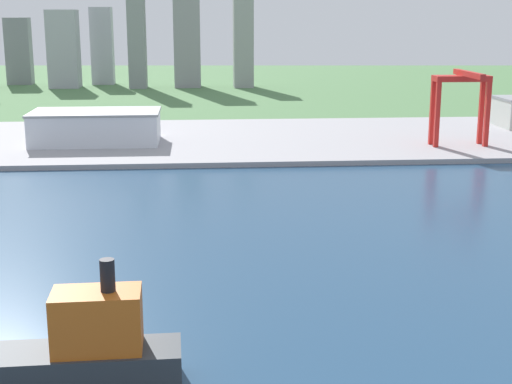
% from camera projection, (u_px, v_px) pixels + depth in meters
% --- Properties ---
extents(ground_plane, '(2400.00, 2400.00, 0.00)m').
position_uv_depth(ground_plane, '(184.00, 252.00, 215.08)').
color(ground_plane, '#4C7746').
extents(water_bay, '(840.00, 360.00, 0.15)m').
position_uv_depth(water_bay, '(180.00, 340.00, 156.88)').
color(water_bay, navy).
rests_on(water_bay, ground).
extents(industrial_pier, '(840.00, 140.00, 2.50)m').
position_uv_depth(industrial_pier, '(189.00, 140.00, 399.05)').
color(industrial_pier, '#9B989D').
rests_on(industrial_pier, ground).
extents(container_barge, '(44.47, 12.49, 24.37)m').
position_uv_depth(container_barge, '(71.00, 354.00, 135.27)').
color(container_barge, '#2D3338').
rests_on(container_barge, water_bay).
extents(port_crane_red, '(27.64, 37.05, 37.51)m').
position_uv_depth(port_crane_red, '(462.00, 91.00, 368.16)').
color(port_crane_red, red).
rests_on(port_crane_red, industrial_pier).
extents(warehouse_main, '(64.64, 36.70, 16.45)m').
position_uv_depth(warehouse_main, '(96.00, 127.00, 381.00)').
color(warehouse_main, silver).
rests_on(warehouse_main, industrial_pier).
extents(distant_skyline, '(259.87, 65.26, 118.45)m').
position_uv_depth(distant_skyline, '(109.00, 36.00, 694.56)').
color(distant_skyline, '#9E9CA6').
rests_on(distant_skyline, ground).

